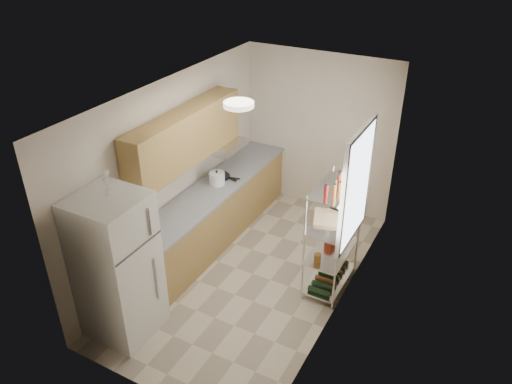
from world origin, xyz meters
TOP-DOWN VIEW (x-y plane):
  - room at (0.00, 0.00)m, footprint 2.52×4.42m
  - counter_run at (-0.92, 0.44)m, footprint 0.63×3.51m
  - upper_cabinets at (-1.05, 0.10)m, footprint 0.33×2.20m
  - range_hood at (-1.00, 0.90)m, footprint 0.50×0.60m
  - window at (1.23, 0.35)m, footprint 0.06×1.00m
  - bakers_rack at (1.00, 0.30)m, footprint 0.45×0.90m
  - ceiling_dome at (0.00, -0.30)m, footprint 0.34×0.34m
  - refrigerator at (-0.87, -1.60)m, footprint 0.75×0.75m
  - wine_glass_a at (-0.88, -1.54)m, footprint 0.08×0.08m
  - wine_glass_b at (-0.95, -1.46)m, footprint 0.08×0.08m
  - rice_cooker at (-0.92, 0.60)m, footprint 0.23×0.23m
  - frying_pan_large at (-0.99, 0.78)m, footprint 0.35×0.35m
  - frying_pan_small at (-0.95, 0.82)m, footprint 0.23×0.23m
  - cutting_board at (0.90, 0.31)m, footprint 0.44×0.50m
  - espresso_machine at (0.96, 0.63)m, footprint 0.21×0.27m
  - storage_bag at (0.93, 0.46)m, footprint 0.13×0.16m

SIDE VIEW (x-z plane):
  - counter_run at x=-0.92m, z-range 0.00..0.90m
  - storage_bag at x=0.93m, z-range 0.56..0.72m
  - refrigerator at x=-0.87m, z-range 0.00..1.81m
  - frying_pan_small at x=-0.95m, z-range 0.90..0.94m
  - frying_pan_large at x=-0.99m, z-range 0.90..0.95m
  - rice_cooker at x=-0.92m, z-range 0.90..1.09m
  - cutting_board at x=0.90m, z-range 1.01..1.04m
  - bakers_rack at x=1.00m, z-range 0.24..1.97m
  - espresso_machine at x=0.96m, z-range 1.01..1.30m
  - room at x=0.00m, z-range -0.01..2.61m
  - range_hood at x=-1.00m, z-range 1.33..1.45m
  - window at x=1.23m, z-range 0.82..2.28m
  - upper_cabinets at x=-1.05m, z-range 1.45..2.17m
  - wine_glass_a at x=-0.88m, z-range 1.81..2.03m
  - wine_glass_b at x=-0.95m, z-range 1.81..2.03m
  - ceiling_dome at x=0.00m, z-range 2.54..2.60m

